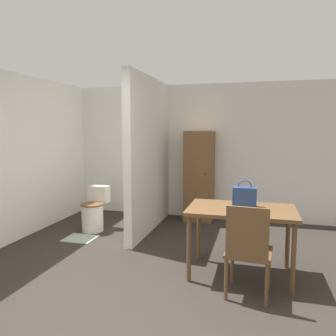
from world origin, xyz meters
TOP-DOWN VIEW (x-y plane):
  - ground_plane at (0.00, 0.00)m, footprint 16.00×16.00m
  - wall_back at (0.00, 3.56)m, footprint 5.77×0.12m
  - wall_left at (-2.45, 1.75)m, footprint 0.12×4.50m
  - partition_wall at (-0.63, 2.52)m, footprint 0.12×1.96m
  - dining_table at (0.92, 1.13)m, footprint 1.20×0.76m
  - wooden_chair at (1.01, 0.61)m, footprint 0.48×0.48m
  - toilet at (-1.51, 2.22)m, footprint 0.37×0.52m
  - handbag at (0.95, 1.21)m, footprint 0.27×0.14m
  - wooden_cabinet at (0.07, 3.28)m, footprint 0.52×0.42m
  - bath_mat at (-1.51, 1.76)m, footprint 0.46×0.40m

SIDE VIEW (x-z plane):
  - ground_plane at x=0.00m, z-range 0.00..0.00m
  - bath_mat at x=-1.51m, z-range 0.00..0.01m
  - toilet at x=-1.51m, z-range -0.05..0.67m
  - wooden_chair at x=1.01m, z-range 0.04..0.99m
  - dining_table at x=0.92m, z-range 0.31..1.09m
  - wooden_cabinet at x=0.07m, z-range 0.00..1.64m
  - handbag at x=0.95m, z-range 0.75..1.06m
  - wall_back at x=0.00m, z-range 0.00..2.50m
  - wall_left at x=-2.45m, z-range 0.00..2.50m
  - partition_wall at x=-0.63m, z-range 0.00..2.50m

